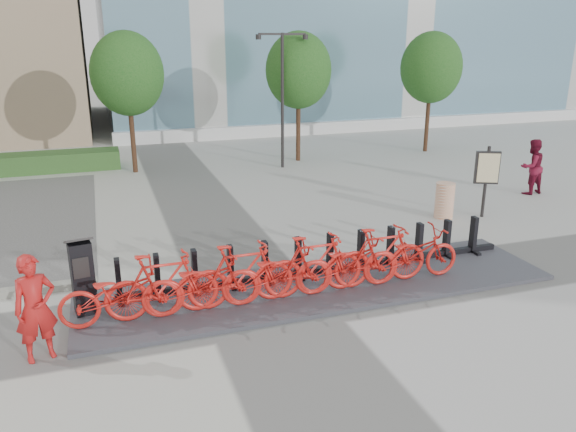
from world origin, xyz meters
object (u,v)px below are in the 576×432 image
object	(u,v)px
worker_red	(35,308)
pedestrian	(532,167)
map_sign	(487,171)
kiosk	(83,276)
bike_0	(120,294)
construction_barrel	(444,201)

from	to	relation	value
worker_red	pedestrian	size ratio (longest dim) A/B	0.99
map_sign	worker_red	bearing A→B (deg)	-136.39
pedestrian	kiosk	bearing A→B (deg)	11.42
bike_0	kiosk	distance (m)	0.86
kiosk	worker_red	size ratio (longest dim) A/B	0.85
bike_0	worker_red	bearing A→B (deg)	116.99
worker_red	kiosk	bearing A→B (deg)	43.26
construction_barrel	map_sign	size ratio (longest dim) A/B	0.50
kiosk	worker_red	world-z (taller)	worker_red
worker_red	construction_barrel	xyz separation A→B (m)	(10.17, 4.18, -0.37)
bike_0	construction_barrel	world-z (taller)	bike_0
kiosk	map_sign	bearing A→B (deg)	4.25
kiosk	map_sign	size ratio (longest dim) A/B	0.74
bike_0	map_sign	size ratio (longest dim) A/B	1.03
pedestrian	map_sign	distance (m)	3.41
bike_0	map_sign	bearing A→B (deg)	-71.96
bike_0	worker_red	world-z (taller)	worker_red
map_sign	construction_barrel	bearing A→B (deg)	-169.43
construction_barrel	map_sign	distance (m)	1.41
worker_red	construction_barrel	bearing A→B (deg)	4.11
construction_barrel	kiosk	bearing A→B (deg)	-162.80
pedestrian	map_sign	bearing A→B (deg)	21.99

